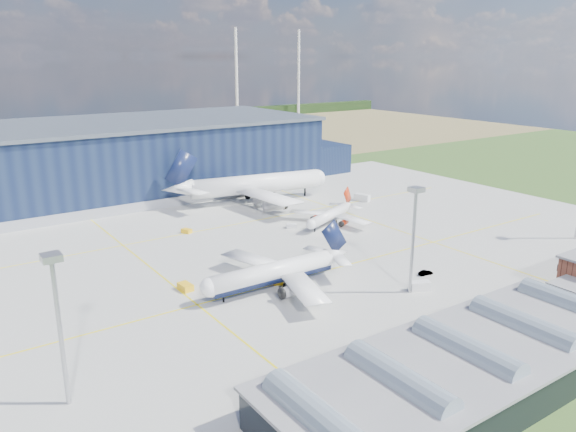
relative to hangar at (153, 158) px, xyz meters
The scene contains 20 objects.
ground 95.56m from the hangar, 91.70° to the right, with size 600.00×600.00×0.00m, color #355720.
apron 85.64m from the hangar, 91.90° to the right, with size 220.00×160.00×0.08m.
farmland 125.76m from the hangar, 91.29° to the left, with size 600.00×220.00×0.01m, color olive.
treeline 205.36m from the hangar, 90.78° to the left, with size 600.00×8.00×8.00m, color black.
hangar is the anchor object (origin of this frame).
glass_concourse 155.28m from the hangar, 93.42° to the right, with size 78.00×23.00×8.60m.
light_mast_west 139.77m from the hangar, 116.71° to the right, with size 2.60×2.60×23.00m.
light_mast_center 125.07m from the hangar, 86.70° to the right, with size 2.60×2.60×23.00m.
airliner_navy 108.12m from the hangar, 98.46° to the right, with size 38.11×37.28×12.43m, color white, non-canonical shape.
airliner_red 80.01m from the hangar, 72.24° to the right, with size 27.71×27.10×9.03m, color white, non-canonical shape.
airliner_widebody 45.14m from the hangar, 61.97° to the right, with size 58.95×57.67×19.22m, color white, non-canonical shape.
gse_tug_a 102.19m from the hangar, 108.11° to the right, with size 2.22×3.63×1.51m, color yellow.
gse_tug_b 106.07m from the hangar, 97.20° to the right, with size 2.01×3.02×1.31m, color yellow.
gse_van_a 104.50m from the hangar, 95.51° to the right, with size 2.15×4.93×2.15m, color silver.
gse_van_b 79.90m from the hangar, 49.22° to the right, with size 2.43×5.31×2.43m, color silver.
gse_tug_c 61.97m from the hangar, 103.43° to the right, with size 1.76×2.82×1.23m, color yellow.
gse_cart_b 74.36m from the hangar, 79.68° to the right, with size 1.99×2.98×1.29m, color silver.
gse_van_c 126.13m from the hangar, 85.58° to the right, with size 2.09×4.35×2.09m, color silver.
car_a 146.61m from the hangar, 77.64° to the right, with size 1.45×3.61×1.23m, color #99999E.
car_b 121.71m from the hangar, 81.72° to the right, with size 1.22×3.51×1.16m, color #99999E.
Camera 1 is at (-73.96, -106.08, 48.36)m, focal length 35.00 mm.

